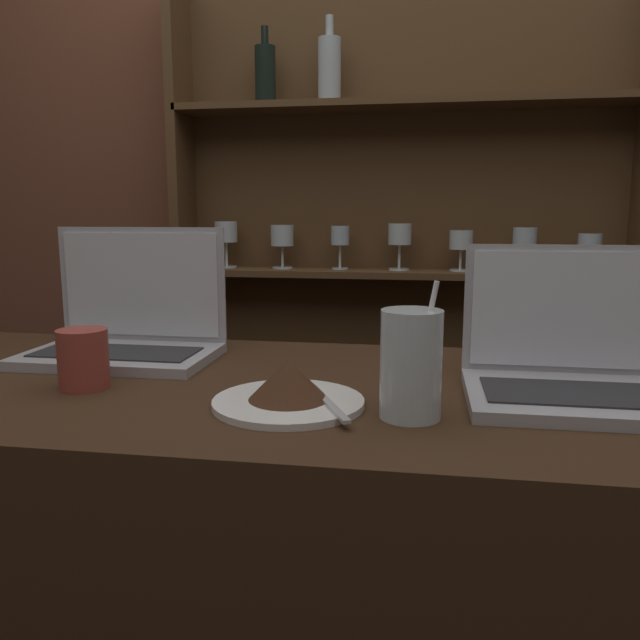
% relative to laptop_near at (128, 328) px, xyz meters
% --- Properties ---
extents(back_wall, '(7.00, 0.06, 2.70)m').
position_rel_laptop_near_xyz_m(back_wall, '(0.35, 0.94, 0.30)').
color(back_wall, brown).
rests_on(back_wall, ground_plane).
extents(back_shelf, '(1.40, 0.18, 1.98)m').
position_rel_laptop_near_xyz_m(back_shelf, '(0.48, 0.87, -0.03)').
color(back_shelf, brown).
rests_on(back_shelf, ground_plane).
extents(laptop_near, '(0.34, 0.22, 0.24)m').
position_rel_laptop_near_xyz_m(laptop_near, '(0.00, 0.00, 0.00)').
color(laptop_near, '#ADADB2').
rests_on(laptop_near, bar_counter).
extents(laptop_far, '(0.32, 0.24, 0.22)m').
position_rel_laptop_near_xyz_m(laptop_far, '(0.78, -0.14, -0.01)').
color(laptop_far, '#ADADB2').
rests_on(laptop_far, bar_counter).
extents(cake_plate, '(0.22, 0.22, 0.07)m').
position_rel_laptop_near_xyz_m(cake_plate, '(0.37, -0.26, -0.03)').
color(cake_plate, white).
rests_on(cake_plate, bar_counter).
extents(water_glass, '(0.08, 0.08, 0.19)m').
position_rel_laptop_near_xyz_m(water_glass, '(0.54, -0.28, 0.02)').
color(water_glass, silver).
rests_on(water_glass, bar_counter).
extents(coffee_cup, '(0.08, 0.08, 0.09)m').
position_rel_laptop_near_xyz_m(coffee_cup, '(0.03, -0.22, -0.01)').
color(coffee_cup, '#993D33').
rests_on(coffee_cup, bar_counter).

